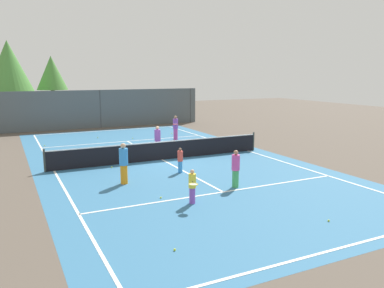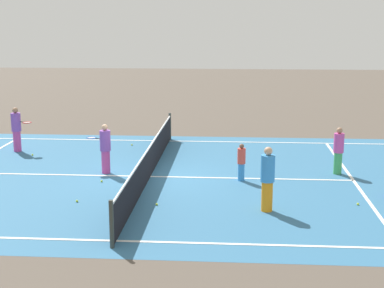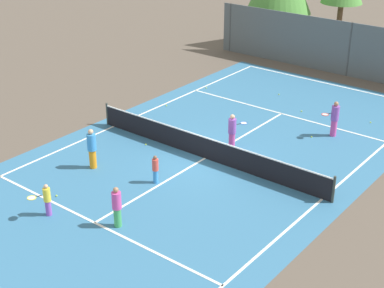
% 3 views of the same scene
% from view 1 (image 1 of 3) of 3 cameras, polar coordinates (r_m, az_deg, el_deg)
% --- Properties ---
extents(ground_plane, '(80.00, 80.00, 0.00)m').
position_cam_1_polar(ground_plane, '(20.77, -4.44, -2.34)').
color(ground_plane, brown).
extents(court_surface, '(13.00, 25.00, 0.01)m').
position_cam_1_polar(court_surface, '(20.77, -4.44, -2.33)').
color(court_surface, teal).
rests_on(court_surface, ground_plane).
extents(tennis_net, '(11.90, 0.10, 1.10)m').
position_cam_1_polar(tennis_net, '(20.66, -4.46, -0.96)').
color(tennis_net, '#333833').
rests_on(tennis_net, ground_plane).
extents(perimeter_fence, '(18.00, 0.12, 3.20)m').
position_cam_1_polar(perimeter_fence, '(33.80, -13.36, 5.06)').
color(perimeter_fence, '#515B60').
rests_on(perimeter_fence, ground_plane).
extents(tree_0, '(2.77, 2.77, 6.16)m').
position_cam_1_polar(tree_0, '(38.31, -20.01, 9.76)').
color(tree_0, brown).
rests_on(tree_0, ground_plane).
extents(tree_1, '(4.47, 4.47, 7.27)m').
position_cam_1_polar(tree_1, '(35.95, -25.41, 9.72)').
color(tree_1, brown).
rests_on(tree_1, ground_plane).
extents(player_0, '(0.65, 0.91, 1.62)m').
position_cam_1_polar(player_0, '(22.11, -5.10, 0.64)').
color(player_0, '#D14799').
rests_on(player_0, ground_plane).
extents(player_1, '(0.55, 0.84, 1.24)m').
position_cam_1_polar(player_1, '(13.68, 0.05, -6.22)').
color(player_1, purple).
rests_on(player_1, ground_plane).
extents(player_2, '(0.25, 0.25, 1.18)m').
position_cam_1_polar(player_2, '(17.94, -1.75, -2.37)').
color(player_2, '#388CD8').
rests_on(player_2, ground_plane).
extents(player_3, '(0.37, 0.37, 1.73)m').
position_cam_1_polar(player_3, '(16.32, -10.05, -2.80)').
color(player_3, orange).
rests_on(player_3, ground_plane).
extents(player_4, '(0.33, 0.33, 1.54)m').
position_cam_1_polar(player_4, '(15.69, 6.45, -3.60)').
color(player_4, '#3FA559').
rests_on(player_4, ground_plane).
extents(player_5, '(0.65, 0.92, 1.68)m').
position_cam_1_polar(player_5, '(26.86, -2.45, 2.46)').
color(player_5, '#D14799').
rests_on(player_5, ground_plane).
extents(tennis_ball_0, '(0.07, 0.07, 0.07)m').
position_cam_1_polar(tennis_ball_0, '(22.20, 2.70, -1.41)').
color(tennis_ball_0, '#CCE533').
rests_on(tennis_ball_0, ground_plane).
extents(tennis_ball_1, '(0.07, 0.07, 0.07)m').
position_cam_1_polar(tennis_ball_1, '(14.47, -4.63, -7.88)').
color(tennis_ball_1, '#CCE533').
rests_on(tennis_ball_1, ground_plane).
extents(tennis_ball_2, '(0.07, 0.07, 0.07)m').
position_cam_1_polar(tennis_ball_2, '(21.49, -12.92, -2.05)').
color(tennis_ball_2, '#CCE533').
rests_on(tennis_ball_2, ground_plane).
extents(tennis_ball_3, '(0.07, 0.07, 0.07)m').
position_cam_1_polar(tennis_ball_3, '(19.34, -11.74, -3.38)').
color(tennis_ball_3, '#CCE533').
rests_on(tennis_ball_3, ground_plane).
extents(tennis_ball_4, '(0.07, 0.07, 0.07)m').
position_cam_1_polar(tennis_ball_4, '(13.00, 19.52, -10.61)').
color(tennis_ball_4, '#CCE533').
rests_on(tennis_ball_4, ground_plane).
extents(tennis_ball_5, '(0.07, 0.07, 0.07)m').
position_cam_1_polar(tennis_ball_5, '(22.98, -20.09, -1.63)').
color(tennis_ball_5, '#CCE533').
rests_on(tennis_ball_5, ground_plane).
extents(tennis_ball_6, '(0.07, 0.07, 0.07)m').
position_cam_1_polar(tennis_ball_6, '(21.80, -7.61, -1.70)').
color(tennis_ball_6, '#CCE533').
rests_on(tennis_ball_6, ground_plane).
extents(tennis_ball_7, '(0.07, 0.07, 0.07)m').
position_cam_1_polar(tennis_ball_7, '(29.58, -3.01, 1.55)').
color(tennis_ball_7, '#CCE533').
rests_on(tennis_ball_7, ground_plane).
extents(tennis_ball_8, '(0.07, 0.07, 0.07)m').
position_cam_1_polar(tennis_ball_8, '(27.70, -8.74, 0.84)').
color(tennis_ball_8, '#CCE533').
rests_on(tennis_ball_8, ground_plane).
extents(tennis_ball_9, '(0.07, 0.07, 0.07)m').
position_cam_1_polar(tennis_ball_9, '(23.93, 4.42, -0.56)').
color(tennis_ball_9, '#CCE533').
rests_on(tennis_ball_9, ground_plane).
extents(tennis_ball_10, '(0.07, 0.07, 0.07)m').
position_cam_1_polar(tennis_ball_10, '(10.43, -2.58, -15.32)').
color(tennis_ball_10, '#CCE533').
rests_on(tennis_ball_10, ground_plane).
extents(tennis_ball_11, '(0.07, 0.07, 0.07)m').
position_cam_1_polar(tennis_ball_11, '(28.50, -13.73, 0.93)').
color(tennis_ball_11, '#CCE533').
rests_on(tennis_ball_11, ground_plane).
extents(tennis_ball_12, '(0.07, 0.07, 0.07)m').
position_cam_1_polar(tennis_ball_12, '(26.01, -3.08, 0.33)').
color(tennis_ball_12, '#CCE533').
rests_on(tennis_ball_12, ground_plane).
extents(tennis_ball_13, '(0.07, 0.07, 0.07)m').
position_cam_1_polar(tennis_ball_13, '(26.35, -20.92, -0.21)').
color(tennis_ball_13, '#CCE533').
rests_on(tennis_ball_13, ground_plane).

